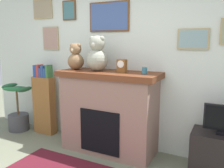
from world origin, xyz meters
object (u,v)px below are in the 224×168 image
at_px(fireplace, 109,111).
at_px(mantel_clock, 122,66).
at_px(bookshelf, 44,102).
at_px(candle_jar, 145,71).
at_px(teddy_bear_grey, 97,55).
at_px(teddy_bear_cream, 76,58).
at_px(tv_stand, 224,156).
at_px(potted_plant, 18,114).

distance_m(fireplace, mantel_clock, 0.72).
bearing_deg(bookshelf, candle_jar, -3.16).
xyz_separation_m(mantel_clock, teddy_bear_grey, (-0.39, 0.00, 0.14)).
bearing_deg(teddy_bear_cream, teddy_bear_grey, -0.02).
distance_m(bookshelf, teddy_bear_grey, 1.45).
bearing_deg(mantel_clock, teddy_bear_grey, 179.90).
xyz_separation_m(mantel_clock, teddy_bear_cream, (-0.77, 0.00, 0.09)).
height_order(candle_jar, teddy_bear_cream, teddy_bear_cream).
relative_size(teddy_bear_cream, teddy_bear_grey, 0.79).
relative_size(fireplace, candle_jar, 16.33).
xyz_separation_m(fireplace, teddy_bear_cream, (-0.56, -0.02, 0.77)).
bearing_deg(teddy_bear_grey, bookshelf, 174.85).
xyz_separation_m(bookshelf, teddy_bear_cream, (0.79, -0.10, 0.81)).
bearing_deg(teddy_bear_grey, fireplace, 5.78).
relative_size(candle_jar, mantel_clock, 0.49).
xyz_separation_m(bookshelf, mantel_clock, (1.56, -0.11, 0.72)).
bearing_deg(tv_stand, mantel_clock, -179.76).
xyz_separation_m(fireplace, candle_jar, (0.54, -0.02, 0.64)).
relative_size(fireplace, teddy_bear_grey, 2.92).
height_order(potted_plant, tv_stand, potted_plant).
distance_m(tv_stand, mantel_clock, 1.69).
bearing_deg(potted_plant, tv_stand, 0.36).
relative_size(fireplace, bookshelf, 1.20).
height_order(fireplace, tv_stand, fireplace).
distance_m(fireplace, tv_stand, 1.59).
xyz_separation_m(fireplace, potted_plant, (-1.88, -0.04, -0.31)).
height_order(fireplace, teddy_bear_cream, teddy_bear_cream).
xyz_separation_m(bookshelf, tv_stand, (2.90, -0.10, -0.30)).
bearing_deg(mantel_clock, fireplace, 174.88).
relative_size(potted_plant, candle_jar, 9.58).
distance_m(potted_plant, tv_stand, 3.43).
height_order(tv_stand, teddy_bear_grey, teddy_bear_grey).
xyz_separation_m(potted_plant, teddy_bear_cream, (1.32, 0.02, 1.08)).
bearing_deg(teddy_bear_cream, tv_stand, 0.13).
distance_m(candle_jar, teddy_bear_cream, 1.11).
xyz_separation_m(tv_stand, candle_jar, (-1.01, -0.00, 0.97)).
relative_size(bookshelf, teddy_bear_cream, 3.09).
height_order(bookshelf, tv_stand, bookshelf).
height_order(potted_plant, mantel_clock, mantel_clock).
bearing_deg(teddy_bear_cream, potted_plant, -179.26).
height_order(bookshelf, candle_jar, candle_jar).
height_order(teddy_bear_cream, teddy_bear_grey, teddy_bear_grey).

